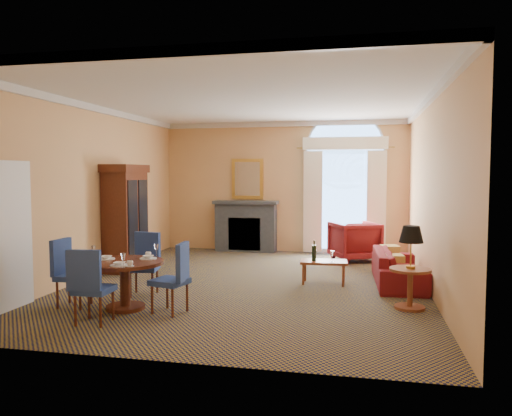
% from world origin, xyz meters
% --- Properties ---
extents(ground, '(7.50, 7.50, 0.00)m').
position_xyz_m(ground, '(0.00, 0.00, 0.00)').
color(ground, '#12143A').
rests_on(ground, ground).
extents(room_envelope, '(6.04, 7.52, 3.45)m').
position_xyz_m(room_envelope, '(-0.03, 0.67, 2.51)').
color(room_envelope, tan).
rests_on(room_envelope, ground).
extents(armoire, '(0.61, 1.07, 2.11)m').
position_xyz_m(armoire, '(-2.72, 0.71, 1.02)').
color(armoire, '#411A0E').
rests_on(armoire, ground).
extents(dining_table, '(1.10, 1.10, 0.89)m').
position_xyz_m(dining_table, '(-1.38, -1.99, 0.51)').
color(dining_table, '#411A0E').
rests_on(dining_table, ground).
extents(dining_chair_north, '(0.51, 0.51, 0.99)m').
position_xyz_m(dining_chair_north, '(-1.48, -1.08, 0.56)').
color(dining_chair_north, navy).
rests_on(dining_chair_north, ground).
extents(dining_chair_south, '(0.47, 0.48, 0.99)m').
position_xyz_m(dining_chair_south, '(-1.47, -2.79, 0.56)').
color(dining_chair_south, navy).
rests_on(dining_chair_south, ground).
extents(dining_chair_east, '(0.54, 0.54, 0.99)m').
position_xyz_m(dining_chair_east, '(-0.59, -2.05, 0.56)').
color(dining_chair_east, navy).
rests_on(dining_chair_east, ground).
extents(dining_chair_west, '(0.48, 0.47, 0.99)m').
position_xyz_m(dining_chair_west, '(-2.27, -2.02, 0.56)').
color(dining_chair_west, navy).
rests_on(dining_chair_west, ground).
extents(sofa, '(0.87, 2.04, 0.59)m').
position_xyz_m(sofa, '(2.55, 0.49, 0.29)').
color(sofa, maroon).
rests_on(sofa, ground).
extents(armchair, '(1.25, 1.26, 0.87)m').
position_xyz_m(armchair, '(1.76, 2.72, 0.44)').
color(armchair, maroon).
rests_on(armchair, ground).
extents(coffee_table, '(0.84, 0.51, 0.78)m').
position_xyz_m(coffee_table, '(1.25, 0.23, 0.40)').
color(coffee_table, brown).
rests_on(coffee_table, ground).
extents(side_table, '(0.59, 0.59, 1.17)m').
position_xyz_m(side_table, '(2.60, -1.13, 0.74)').
color(side_table, brown).
rests_on(side_table, ground).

